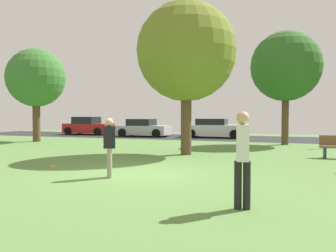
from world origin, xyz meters
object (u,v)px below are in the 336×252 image
at_px(maple_tree_far, 186,52).
at_px(parked_car_red, 88,126).
at_px(parked_car_white, 214,129).
at_px(frisbee_disc, 53,166).
at_px(parked_car_silver, 143,128).
at_px(person_thrower, 109,145).
at_px(birch_tree_lone, 286,67).
at_px(oak_tree_left, 36,78).
at_px(person_bystander, 243,155).

distance_m(maple_tree_far, parked_car_red, 16.92).
relative_size(parked_car_red, parked_car_white, 0.91).
distance_m(frisbee_disc, parked_car_silver, 15.67).
bearing_deg(parked_car_red, person_thrower, -55.86).
bearing_deg(birch_tree_lone, oak_tree_left, -168.93).
distance_m(parked_car_silver, parked_car_white, 5.52).
xyz_separation_m(maple_tree_far, frisbee_disc, (-3.18, -4.83, -4.41)).
relative_size(maple_tree_far, person_thrower, 4.01).
relative_size(birch_tree_lone, frisbee_disc, 23.90).
distance_m(birch_tree_lone, person_thrower, 13.70).
xyz_separation_m(birch_tree_lone, parked_car_silver, (-10.55, 3.90, -3.82)).
bearing_deg(birch_tree_lone, parked_car_white, 138.49).
bearing_deg(oak_tree_left, frisbee_disc, -47.18).
xyz_separation_m(person_thrower, parked_car_red, (-11.64, 17.17, -0.22)).
bearing_deg(oak_tree_left, parked_car_red, 97.99).
xyz_separation_m(frisbee_disc, parked_car_red, (-8.90, 16.06, 0.67)).
bearing_deg(person_thrower, parked_car_red, 95.90).
bearing_deg(person_thrower, maple_tree_far, 57.50).
bearing_deg(birch_tree_lone, parked_car_silver, 159.70).
relative_size(parked_car_silver, parked_car_white, 0.89).
bearing_deg(person_thrower, parked_car_silver, 82.34).
bearing_deg(person_bystander, maple_tree_far, 13.28).
distance_m(parked_car_red, parked_car_silver, 5.54).
xyz_separation_m(maple_tree_far, birch_tree_lone, (3.96, 6.55, 0.03)).
height_order(frisbee_disc, parked_car_silver, parked_car_silver).
xyz_separation_m(parked_car_red, parked_car_silver, (5.49, -0.78, -0.06)).
bearing_deg(parked_car_silver, person_thrower, -69.42).
relative_size(person_thrower, parked_car_white, 0.37).
relative_size(oak_tree_left, parked_car_red, 1.43).
bearing_deg(frisbee_disc, parked_car_red, 118.99).
relative_size(oak_tree_left, birch_tree_lone, 0.91).
bearing_deg(oak_tree_left, parked_car_silver, 57.09).
height_order(birch_tree_lone, parked_car_white, birch_tree_lone).
bearing_deg(birch_tree_lone, frisbee_disc, -122.10).
distance_m(maple_tree_far, person_thrower, 6.91).
bearing_deg(frisbee_disc, parked_car_silver, 102.58).
relative_size(maple_tree_far, birch_tree_lone, 1.02).
distance_m(frisbee_disc, parked_car_red, 18.38).
bearing_deg(parked_car_white, parked_car_red, 178.91).
height_order(oak_tree_left, birch_tree_lone, birch_tree_lone).
distance_m(oak_tree_left, parked_car_silver, 8.81).
height_order(birch_tree_lone, frisbee_disc, birch_tree_lone).
bearing_deg(parked_car_red, parked_car_silver, -8.12).
xyz_separation_m(maple_tree_far, parked_car_silver, (-6.59, 10.45, -3.79)).
height_order(oak_tree_left, parked_car_white, oak_tree_left).
xyz_separation_m(oak_tree_left, parked_car_red, (-1.07, 7.61, -3.33)).
xyz_separation_m(person_thrower, parked_car_silver, (-6.15, 16.39, -0.28)).
bearing_deg(oak_tree_left, parked_car_white, 36.77).
xyz_separation_m(person_thrower, person_bystander, (3.89, -2.01, 0.11)).
distance_m(person_bystander, parked_car_silver, 20.97).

